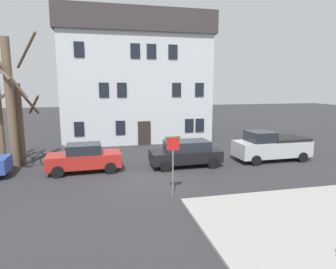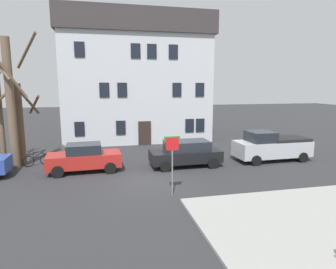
{
  "view_description": "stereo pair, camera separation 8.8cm",
  "coord_description": "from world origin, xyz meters",
  "px_view_note": "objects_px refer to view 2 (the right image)",
  "views": [
    {
      "loc": [
        -2.36,
        -14.92,
        5.14
      ],
      "look_at": [
        1.84,
        3.49,
        1.94
      ],
      "focal_mm": 30.78,
      "sensor_mm": 36.0,
      "label": 1
    },
    {
      "loc": [
        -2.27,
        -14.94,
        5.14
      ],
      "look_at": [
        1.84,
        3.49,
        1.94
      ],
      "focal_mm": 30.78,
      "sensor_mm": 36.0,
      "label": 2
    }
  ],
  "objects_px": {
    "bicycle_leaning": "(37,160)",
    "building_main": "(136,78)",
    "tree_bare_far": "(20,122)",
    "tree_bare_mid": "(11,99)",
    "pickup_truck_silver": "(271,146)",
    "car_black_wagon": "(186,153)",
    "car_red_sedan": "(84,158)",
    "street_sign_pole": "(172,155)"
  },
  "relations": [
    {
      "from": "tree_bare_far",
      "to": "car_red_sedan",
      "type": "height_order",
      "value": "tree_bare_far"
    },
    {
      "from": "tree_bare_far",
      "to": "pickup_truck_silver",
      "type": "distance_m",
      "value": 16.85
    },
    {
      "from": "tree_bare_mid",
      "to": "pickup_truck_silver",
      "type": "xyz_separation_m",
      "value": [
        16.76,
        -1.73,
        -3.32
      ]
    },
    {
      "from": "building_main",
      "to": "tree_bare_mid",
      "type": "xyz_separation_m",
      "value": [
        -8.62,
        -9.04,
        -1.55
      ]
    },
    {
      "from": "car_red_sedan",
      "to": "building_main",
      "type": "bearing_deg",
      "value": 67.77
    },
    {
      "from": "building_main",
      "to": "pickup_truck_silver",
      "type": "relative_size",
      "value": 2.62
    },
    {
      "from": "car_red_sedan",
      "to": "street_sign_pole",
      "type": "xyz_separation_m",
      "value": [
        4.29,
        -4.93,
        1.13
      ]
    },
    {
      "from": "tree_bare_mid",
      "to": "tree_bare_far",
      "type": "bearing_deg",
      "value": 75.89
    },
    {
      "from": "pickup_truck_silver",
      "to": "car_black_wagon",
      "type": "bearing_deg",
      "value": -179.03
    },
    {
      "from": "car_red_sedan",
      "to": "car_black_wagon",
      "type": "relative_size",
      "value": 0.97
    },
    {
      "from": "bicycle_leaning",
      "to": "car_red_sedan",
      "type": "bearing_deg",
      "value": -32.61
    },
    {
      "from": "car_red_sedan",
      "to": "bicycle_leaning",
      "type": "height_order",
      "value": "car_red_sedan"
    },
    {
      "from": "tree_bare_far",
      "to": "car_black_wagon",
      "type": "height_order",
      "value": "tree_bare_far"
    },
    {
      "from": "tree_bare_far",
      "to": "building_main",
      "type": "bearing_deg",
      "value": 44.24
    },
    {
      "from": "car_black_wagon",
      "to": "pickup_truck_silver",
      "type": "xyz_separation_m",
      "value": [
        6.2,
        0.11,
        0.13
      ]
    },
    {
      "from": "building_main",
      "to": "pickup_truck_silver",
      "type": "distance_m",
      "value": 14.35
    },
    {
      "from": "car_black_wagon",
      "to": "bicycle_leaning",
      "type": "bearing_deg",
      "value": 167.03
    },
    {
      "from": "pickup_truck_silver",
      "to": "street_sign_pole",
      "type": "bearing_deg",
      "value": -149.51
    },
    {
      "from": "car_black_wagon",
      "to": "pickup_truck_silver",
      "type": "distance_m",
      "value": 6.21
    },
    {
      "from": "tree_bare_far",
      "to": "street_sign_pole",
      "type": "relative_size",
      "value": 1.86
    },
    {
      "from": "bicycle_leaning",
      "to": "building_main",
      "type": "bearing_deg",
      "value": 49.44
    },
    {
      "from": "tree_bare_far",
      "to": "pickup_truck_silver",
      "type": "xyz_separation_m",
      "value": [
        16.55,
        -2.58,
        -1.85
      ]
    },
    {
      "from": "street_sign_pole",
      "to": "bicycle_leaning",
      "type": "height_order",
      "value": "street_sign_pole"
    },
    {
      "from": "tree_bare_far",
      "to": "car_red_sedan",
      "type": "distance_m",
      "value": 5.15
    },
    {
      "from": "tree_bare_far",
      "to": "car_red_sedan",
      "type": "xyz_separation_m",
      "value": [
        4.04,
        -2.5,
        -2.0
      ]
    },
    {
      "from": "street_sign_pole",
      "to": "bicycle_leaning",
      "type": "relative_size",
      "value": 1.72
    },
    {
      "from": "building_main",
      "to": "tree_bare_mid",
      "type": "bearing_deg",
      "value": -133.65
    },
    {
      "from": "tree_bare_far",
      "to": "tree_bare_mid",
      "type": "bearing_deg",
      "value": -104.11
    },
    {
      "from": "tree_bare_mid",
      "to": "tree_bare_far",
      "type": "height_order",
      "value": "tree_bare_mid"
    },
    {
      "from": "pickup_truck_silver",
      "to": "tree_bare_far",
      "type": "bearing_deg",
      "value": 171.13
    },
    {
      "from": "pickup_truck_silver",
      "to": "bicycle_leaning",
      "type": "distance_m",
      "value": 15.75
    },
    {
      "from": "building_main",
      "to": "street_sign_pole",
      "type": "height_order",
      "value": "building_main"
    },
    {
      "from": "tree_bare_mid",
      "to": "tree_bare_far",
      "type": "relative_size",
      "value": 1.58
    },
    {
      "from": "tree_bare_mid",
      "to": "street_sign_pole",
      "type": "bearing_deg",
      "value": -37.6
    },
    {
      "from": "car_black_wagon",
      "to": "street_sign_pole",
      "type": "xyz_separation_m",
      "value": [
        -2.02,
        -4.74,
        1.11
      ]
    },
    {
      "from": "building_main",
      "to": "car_red_sedan",
      "type": "distance_m",
      "value": 12.59
    },
    {
      "from": "building_main",
      "to": "bicycle_leaning",
      "type": "distance_m",
      "value": 12.72
    },
    {
      "from": "car_red_sedan",
      "to": "car_black_wagon",
      "type": "bearing_deg",
      "value": -1.71
    },
    {
      "from": "building_main",
      "to": "street_sign_pole",
      "type": "relative_size",
      "value": 4.83
    },
    {
      "from": "building_main",
      "to": "tree_bare_mid",
      "type": "distance_m",
      "value": 12.59
    },
    {
      "from": "building_main",
      "to": "car_black_wagon",
      "type": "height_order",
      "value": "building_main"
    },
    {
      "from": "car_red_sedan",
      "to": "pickup_truck_silver",
      "type": "height_order",
      "value": "pickup_truck_silver"
    }
  ]
}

